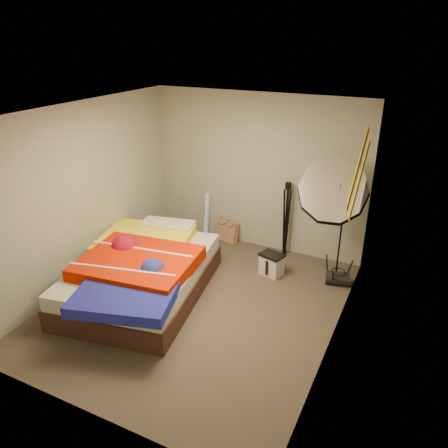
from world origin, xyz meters
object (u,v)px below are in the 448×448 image
Objects in this scene: tote_bag at (228,231)px; wrapping_roll at (206,216)px; duffel_bag at (337,278)px; camera_tripod at (287,214)px; camera_case at (272,265)px; bed at (142,272)px; photo_umbrella at (333,192)px.

wrapping_roll reaches higher than tote_bag.
duffel_bag is 1.27m from camera_tripod.
wrapping_roll is 2.48× the size of camera_case.
camera_tripod is at bearing 54.95° from bed.
bed is at bearing -88.07° from wrapping_roll.
tote_bag is at bearing 160.44° from photo_umbrella.
wrapping_roll is at bearing 153.82° from duffel_bag.
camera_tripod is at bearing -1.33° from wrapping_roll.
camera_case is 1.45m from photo_umbrella.
tote_bag is at bearing 151.18° from duffel_bag.
camera_case is at bearing -19.54° from tote_bag.
bed is at bearing -148.28° from photo_umbrella.
wrapping_roll reaches higher than camera_case.
tote_bag is 1.29m from camera_case.
wrapping_roll is 1.66m from camera_case.
bed is (0.07, -1.99, -0.06)m from wrapping_roll.
wrapping_roll is 0.64× the size of camera_tripod.
photo_umbrella reaches higher than wrapping_roll.
bed is (-0.35, -1.99, 0.15)m from tote_bag.
duffel_bag is at bearing -29.16° from camera_tripod.
bed is 2.76m from photo_umbrella.
duffel_bag is (2.00, -0.58, -0.09)m from tote_bag.
duffel_bag is at bearing 30.95° from bed.
tote_bag is 0.47× the size of wrapping_roll.
wrapping_roll is at bearing 91.93° from bed.
duffel_bag is 2.75m from bed.
camera_case is 0.16× the size of photo_umbrella.
bed reaches higher than duffel_bag.
tote_bag is 0.30× the size of camera_tripod.
bed is at bearing -125.05° from camera_tripod.
wrapping_roll is at bearing -165.04° from tote_bag.
camera_tripod is (1.02, -0.03, 0.52)m from tote_bag.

